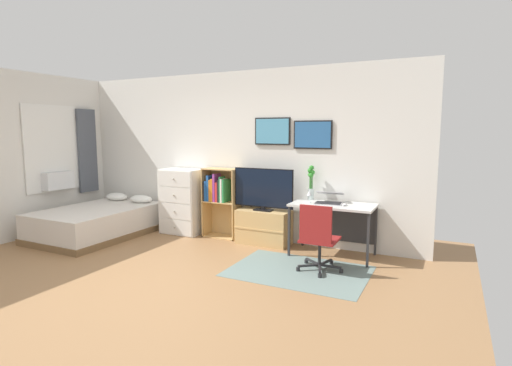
% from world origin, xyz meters
% --- Properties ---
extents(ground_plane, '(7.20, 7.20, 0.00)m').
position_xyz_m(ground_plane, '(0.00, 0.00, 0.00)').
color(ground_plane, '#936B44').
extents(wall_back_with_posters, '(6.12, 0.09, 2.70)m').
position_xyz_m(wall_back_with_posters, '(0.01, 2.43, 1.35)').
color(wall_back_with_posters, silver).
rests_on(wall_back_with_posters, ground_plane).
extents(area_rug, '(1.70, 1.20, 0.01)m').
position_xyz_m(area_rug, '(1.57, 1.24, 0.00)').
color(area_rug, slate).
rests_on(area_rug, ground_plane).
extents(bed, '(1.34, 1.97, 0.60)m').
position_xyz_m(bed, '(-2.06, 1.38, 0.24)').
color(bed, brown).
rests_on(bed, ground_plane).
extents(dresser, '(0.70, 0.46, 1.11)m').
position_xyz_m(dresser, '(-0.89, 2.15, 0.55)').
color(dresser, white).
rests_on(dresser, ground_plane).
extents(bookshelf, '(0.59, 0.30, 1.14)m').
position_xyz_m(bookshelf, '(-0.18, 2.22, 0.68)').
color(bookshelf, tan).
rests_on(bookshelf, ground_plane).
extents(tv_stand, '(0.83, 0.41, 0.53)m').
position_xyz_m(tv_stand, '(0.65, 2.17, 0.26)').
color(tv_stand, tan).
rests_on(tv_stand, ground_plane).
extents(television, '(0.98, 0.16, 0.65)m').
position_xyz_m(television, '(0.65, 2.15, 0.86)').
color(television, black).
rests_on(television, tv_stand).
extents(desk, '(1.14, 0.63, 0.74)m').
position_xyz_m(desk, '(1.77, 2.13, 0.61)').
color(desk, silver).
rests_on(desk, ground_plane).
extents(office_chair, '(0.56, 0.58, 0.86)m').
position_xyz_m(office_chair, '(1.79, 1.31, 0.46)').
color(office_chair, '#232326').
rests_on(office_chair, ground_plane).
extents(laptop, '(0.42, 0.45, 0.16)m').
position_xyz_m(laptop, '(1.69, 2.11, 0.80)').
color(laptop, '#B7B7BC').
rests_on(laptop, desk).
extents(computer_mouse, '(0.06, 0.10, 0.03)m').
position_xyz_m(computer_mouse, '(1.94, 1.99, 0.76)').
color(computer_mouse, silver).
rests_on(computer_mouse, desk).
extents(bamboo_vase, '(0.11, 0.10, 0.51)m').
position_xyz_m(bamboo_vase, '(1.36, 2.28, 1.00)').
color(bamboo_vase, silver).
rests_on(bamboo_vase, desk).
extents(wine_glass, '(0.07, 0.07, 0.18)m').
position_xyz_m(wine_glass, '(1.44, 1.98, 0.87)').
color(wine_glass, silver).
rests_on(wine_glass, desk).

